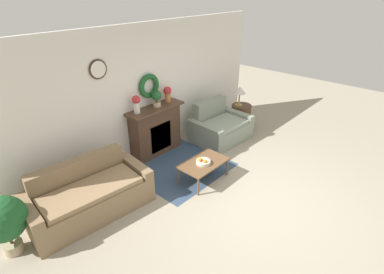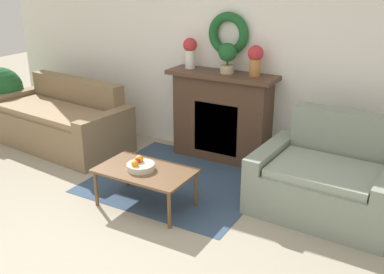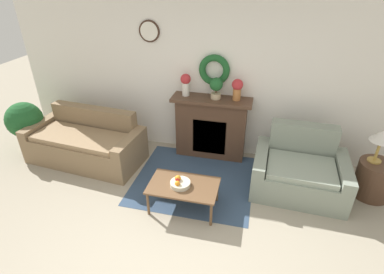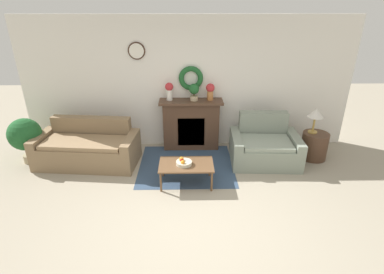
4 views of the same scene
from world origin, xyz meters
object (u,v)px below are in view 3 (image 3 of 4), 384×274
object	(u,v)px
couch_left	(86,143)
vase_on_mantel_right	(237,88)
side_table_by_loveseat	(374,179)
table_lamp	(383,137)
potted_plant_on_mantel	(216,87)
fireplace	(211,127)
coffee_table	(183,187)
fruit_bowl	(180,183)
vase_on_mantel_left	(186,83)
potted_plant_floor_by_couch	(25,121)
loveseat_right	(299,171)

from	to	relation	value
couch_left	vase_on_mantel_right	xyz separation A→B (m)	(2.40, 0.65, 0.96)
couch_left	side_table_by_loveseat	world-z (taller)	couch_left
couch_left	table_lamp	world-z (taller)	table_lamp
side_table_by_loveseat	potted_plant_on_mantel	distance (m)	2.65
fireplace	table_lamp	world-z (taller)	fireplace
coffee_table	table_lamp	distance (m)	2.74
potted_plant_on_mantel	side_table_by_loveseat	bearing A→B (deg)	-12.37
fruit_bowl	vase_on_mantel_left	xyz separation A→B (m)	(-0.29, 1.46, 0.85)
potted_plant_floor_by_couch	couch_left	bearing A→B (deg)	-2.67
table_lamp	vase_on_mantel_right	distance (m)	2.10
vase_on_mantel_left	vase_on_mantel_right	bearing A→B (deg)	0.00
loveseat_right	vase_on_mantel_right	xyz separation A→B (m)	(-1.04, 0.63, 0.96)
side_table_by_loveseat	vase_on_mantel_left	xyz separation A→B (m)	(-2.90, 0.55, 1.01)
fireplace	side_table_by_loveseat	distance (m)	2.54
loveseat_right	potted_plant_on_mantel	distance (m)	1.78
vase_on_mantel_right	coffee_table	bearing A→B (deg)	-109.04
couch_left	potted_plant_on_mantel	bearing A→B (deg)	22.47
potted_plant_on_mantel	potted_plant_floor_by_couch	bearing A→B (deg)	-169.96
potted_plant_floor_by_couch	side_table_by_loveseat	bearing A→B (deg)	0.50
couch_left	potted_plant_on_mantel	world-z (taller)	potted_plant_on_mantel
fruit_bowl	vase_on_mantel_right	bearing A→B (deg)	69.66
couch_left	potted_plant_on_mantel	distance (m)	2.37
coffee_table	vase_on_mantel_right	world-z (taller)	vase_on_mantel_right
side_table_by_loveseat	vase_on_mantel_right	world-z (taller)	vase_on_mantel_right
fruit_bowl	potted_plant_floor_by_couch	xyz separation A→B (m)	(-3.04, 0.86, 0.14)
side_table_by_loveseat	vase_on_mantel_right	distance (m)	2.36
fruit_bowl	side_table_by_loveseat	distance (m)	2.77
table_lamp	potted_plant_floor_by_couch	bearing A→B (deg)	-178.98
loveseat_right	fruit_bowl	xyz separation A→B (m)	(-1.58, -0.82, 0.12)
coffee_table	vase_on_mantel_right	xyz separation A→B (m)	(0.50, 1.44, 0.92)
loveseat_right	potted_plant_floor_by_couch	size ratio (longest dim) A/B	1.49
coffee_table	vase_on_mantel_left	world-z (taller)	vase_on_mantel_left
vase_on_mantel_left	fruit_bowl	bearing A→B (deg)	-78.83
loveseat_right	fruit_bowl	distance (m)	1.79
vase_on_mantel_left	vase_on_mantel_right	xyz separation A→B (m)	(0.83, 0.00, -0.01)
loveseat_right	side_table_by_loveseat	xyz separation A→B (m)	(1.03, 0.09, -0.04)
coffee_table	potted_plant_on_mantel	xyz separation A→B (m)	(0.17, 1.42, 0.92)
fruit_bowl	vase_on_mantel_left	bearing A→B (deg)	101.17
couch_left	potted_plant_on_mantel	size ratio (longest dim) A/B	5.77
fruit_bowl	fireplace	bearing A→B (deg)	84.08
vase_on_mantel_right	potted_plant_floor_by_couch	xyz separation A→B (m)	(-3.58, -0.60, -0.70)
fireplace	couch_left	bearing A→B (deg)	-162.26
fireplace	couch_left	distance (m)	2.13
couch_left	vase_on_mantel_left	xyz separation A→B (m)	(1.58, 0.65, 0.97)
table_lamp	couch_left	bearing A→B (deg)	-177.99
table_lamp	side_table_by_loveseat	bearing A→B (deg)	-38.66
fruit_bowl	potted_plant_floor_by_couch	bearing A→B (deg)	164.18
fruit_bowl	coffee_table	bearing A→B (deg)	24.23
fruit_bowl	side_table_by_loveseat	bearing A→B (deg)	19.21
couch_left	potted_plant_floor_by_couch	world-z (taller)	potted_plant_floor_by_couch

